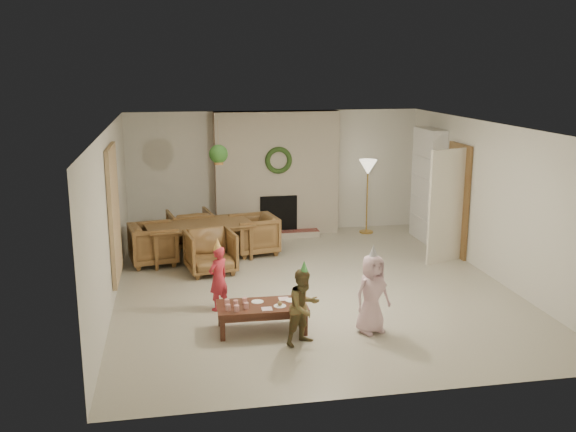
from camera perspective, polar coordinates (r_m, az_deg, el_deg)
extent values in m
plane|color=#B7B29E|center=(10.14, 2.09, -6.22)|extent=(7.00, 7.00, 0.00)
plane|color=white|center=(9.60, 2.21, 7.98)|extent=(7.00, 7.00, 0.00)
plane|color=silver|center=(13.17, -1.15, 3.96)|extent=(7.00, 0.00, 7.00)
plane|color=silver|center=(6.55, 8.81, -5.94)|extent=(7.00, 0.00, 7.00)
plane|color=silver|center=(9.62, -15.58, -0.05)|extent=(0.00, 7.00, 7.00)
plane|color=silver|center=(10.84, 17.83, 1.27)|extent=(0.00, 7.00, 7.00)
cube|color=#5D2918|center=(12.98, -1.01, 3.82)|extent=(2.50, 0.40, 2.50)
cube|color=maroon|center=(12.89, -0.73, -1.65)|extent=(1.60, 0.30, 0.12)
cube|color=black|center=(12.96, -0.86, 0.20)|extent=(0.75, 0.12, 0.75)
torus|color=#234319|center=(12.71, -0.84, 4.99)|extent=(0.54, 0.10, 0.54)
cylinder|color=gold|center=(13.37, 6.99, -1.41)|extent=(0.28, 0.28, 0.03)
cylinder|color=gold|center=(13.21, 7.07, 1.51)|extent=(0.03, 0.03, 1.37)
cone|color=beige|center=(13.09, 7.15, 4.34)|extent=(0.37, 0.37, 0.30)
cube|color=white|center=(12.84, 12.37, 2.73)|extent=(0.30, 1.00, 2.20)
cube|color=white|center=(12.96, 12.14, -0.10)|extent=(0.30, 0.92, 0.03)
cube|color=white|center=(12.88, 12.23, 1.63)|extent=(0.30, 0.92, 0.03)
cube|color=white|center=(12.80, 12.32, 3.38)|extent=(0.30, 0.92, 0.03)
cube|color=white|center=(12.74, 12.41, 5.15)|extent=(0.30, 0.92, 0.03)
cube|color=#AA231F|center=(12.79, 12.34, 0.35)|extent=(0.20, 0.40, 0.24)
cube|color=#275290|center=(12.89, 12.09, 2.28)|extent=(0.20, 0.44, 0.24)
cube|color=gold|center=(12.68, 12.43, 3.88)|extent=(0.20, 0.36, 0.22)
cube|color=brown|center=(11.91, 14.90, 1.38)|extent=(0.05, 0.86, 2.04)
cube|color=beige|center=(11.42, 13.97, 0.83)|extent=(0.77, 0.32, 2.00)
cube|color=#C8B78D|center=(9.81, -15.25, 0.23)|extent=(0.06, 1.20, 2.00)
imported|color=brown|center=(11.50, -7.89, -2.27)|extent=(2.01, 1.34, 0.65)
imported|color=brown|center=(10.72, -6.93, -3.20)|extent=(0.90, 0.92, 0.72)
imported|color=brown|center=(12.26, -8.74, -1.15)|extent=(0.90, 0.92, 0.72)
imported|color=brown|center=(11.35, -11.91, -2.47)|extent=(0.92, 0.90, 0.72)
imported|color=brown|center=(11.74, -3.04, -1.66)|extent=(0.92, 0.90, 0.72)
cylinder|color=tan|center=(10.93, -6.25, 6.72)|extent=(0.01, 0.01, 0.70)
cylinder|color=brown|center=(10.97, -6.21, 4.90)|extent=(0.16, 0.16, 0.12)
sphere|color=#214E1A|center=(10.96, -6.22, 5.52)|extent=(0.32, 0.32, 0.32)
cube|color=#4D2819|center=(8.39, -2.35, -8.08)|extent=(1.18, 0.61, 0.05)
cube|color=#4D2819|center=(8.42, -2.34, -8.48)|extent=(1.09, 0.52, 0.07)
cube|color=#4D2819|center=(8.20, -5.86, -10.02)|extent=(0.06, 0.06, 0.30)
cube|color=#4D2819|center=(8.32, 1.53, -9.61)|extent=(0.06, 0.06, 0.30)
cube|color=#4D2819|center=(8.64, -6.04, -8.78)|extent=(0.06, 0.06, 0.30)
cube|color=#4D2819|center=(8.75, 0.96, -8.42)|extent=(0.06, 0.06, 0.30)
cylinder|color=white|center=(8.21, -5.38, -8.13)|extent=(0.06, 0.06, 0.08)
cylinder|color=white|center=(8.38, -5.46, -7.69)|extent=(0.06, 0.06, 0.08)
cylinder|color=white|center=(8.17, -4.60, -8.21)|extent=(0.06, 0.06, 0.08)
cylinder|color=white|center=(8.34, -4.69, -7.77)|extent=(0.06, 0.06, 0.08)
cylinder|color=white|center=(8.25, -3.76, -7.99)|extent=(0.06, 0.06, 0.08)
cylinder|color=white|center=(8.42, -3.87, -7.55)|extent=(0.06, 0.06, 0.08)
cylinder|color=white|center=(8.48, -2.74, -7.64)|extent=(0.17, 0.17, 0.01)
cylinder|color=white|center=(8.33, -0.73, -8.03)|extent=(0.17, 0.17, 0.01)
cylinder|color=white|center=(8.52, 0.30, -7.52)|extent=(0.17, 0.17, 0.01)
sphere|color=tan|center=(8.31, -0.73, -7.80)|extent=(0.06, 0.06, 0.06)
cube|color=#E9ACBA|center=(8.24, -1.90, -8.28)|extent=(0.14, 0.14, 0.01)
cube|color=#E9ACBA|center=(8.57, -0.38, -7.39)|extent=(0.14, 0.14, 0.01)
imported|color=#BD2835|center=(9.09, -6.24, -5.56)|extent=(0.40, 0.39, 0.93)
cone|color=#CFD547|center=(8.94, -6.32, -2.49)|extent=(0.16, 0.16, 0.18)
imported|color=brown|center=(7.96, 1.43, -8.12)|extent=(0.59, 0.55, 0.97)
cone|color=#4BB04E|center=(7.78, 1.45, -4.55)|extent=(0.13, 0.13, 0.16)
imported|color=beige|center=(8.35, 7.52, -6.90)|extent=(0.60, 0.49, 1.05)
cone|color=#ACADB3|center=(8.18, 7.64, -3.18)|extent=(0.16, 0.16, 0.19)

